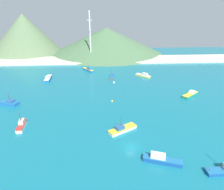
# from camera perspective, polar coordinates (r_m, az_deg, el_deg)

# --- Properties ---
(ground) EXTENTS (260.00, 280.00, 0.50)m
(ground) POSITION_cam_1_polar(r_m,az_deg,el_deg) (83.16, 2.33, -2.33)
(ground) COLOR #146B7F
(fishing_boat_0) EXTENTS (3.36, 11.31, 2.96)m
(fishing_boat_0) POSITION_cam_1_polar(r_m,az_deg,el_deg) (116.96, -18.33, 4.70)
(fishing_boat_0) COLOR #1E5BA8
(fishing_boat_0) RESTS_ON ground
(fishing_boat_1) EXTENTS (7.94, 10.16, 4.56)m
(fishing_boat_1) POSITION_cam_1_polar(r_m,az_deg,el_deg) (130.55, -7.05, 7.44)
(fishing_boat_1) COLOR #1E5BA8
(fishing_boat_1) RESTS_ON ground
(fishing_boat_2) EXTENTS (3.39, 9.61, 5.15)m
(fishing_boat_2) POSITION_cam_1_polar(r_m,az_deg,el_deg) (115.13, -0.07, 5.49)
(fishing_boat_2) COLOR brown
(fishing_boat_2) RESTS_ON ground
(fishing_boat_4) EXTENTS (8.46, 5.80, 5.15)m
(fishing_boat_4) POSITION_cam_1_polar(r_m,az_deg,el_deg) (91.16, -27.94, -2.05)
(fishing_boat_4) COLOR #1E5BA8
(fishing_boat_4) RESTS_ON ground
(fishing_boat_5) EXTENTS (2.66, 7.35, 5.38)m
(fishing_boat_5) POSITION_cam_1_polar(r_m,az_deg,el_deg) (71.72, -25.10, -8.02)
(fishing_boat_5) COLOR silver
(fishing_boat_5) RESTS_ON ground
(fishing_boat_6) EXTENTS (8.77, 9.24, 2.24)m
(fishing_boat_6) POSITION_cam_1_polar(r_m,az_deg,el_deg) (118.88, 9.25, 5.79)
(fishing_boat_6) COLOR gold
(fishing_boat_6) RESTS_ON ground
(fishing_boat_7) EXTENTS (9.92, 7.31, 5.77)m
(fishing_boat_7) POSITION_cam_1_polar(r_m,az_deg,el_deg) (63.52, 2.98, -9.97)
(fishing_boat_7) COLOR silver
(fishing_boat_7) RESTS_ON ground
(fishing_boat_9) EXTENTS (9.94, 4.98, 2.66)m
(fishing_boat_9) POSITION_cam_1_polar(r_m,az_deg,el_deg) (53.31, 14.36, -17.93)
(fishing_boat_9) COLOR #14478C
(fishing_boat_9) RESTS_ON ground
(fishing_boat_10) EXTENTS (9.70, 8.52, 2.23)m
(fishing_boat_10) POSITION_cam_1_polar(r_m,az_deg,el_deg) (96.17, 22.12, 0.19)
(fishing_boat_10) COLOR #198466
(fishing_boat_10) RESTS_ON ground
(buoy_0) EXTENTS (0.90, 0.90, 0.90)m
(buoy_0) POSITION_cam_1_polar(r_m,az_deg,el_deg) (83.72, 0.02, -1.82)
(buoy_0) COLOR gold
(buoy_0) RESTS_ON ground
(buoy_1) EXTENTS (1.10, 1.10, 1.10)m
(buoy_1) POSITION_cam_1_polar(r_m,az_deg,el_deg) (106.36, 0.54, 3.71)
(buoy_1) COLOR silver
(buoy_1) RESTS_ON ground
(beach_strip) EXTENTS (247.00, 25.39, 1.20)m
(beach_strip) POSITION_cam_1_polar(r_m,az_deg,el_deg) (158.89, -0.68, 10.36)
(beach_strip) COLOR beige
(beach_strip) RESTS_ON ground
(hill_west) EXTENTS (66.78, 66.78, 35.29)m
(hill_west) POSITION_cam_1_polar(r_m,az_deg,el_deg) (203.19, -24.28, 16.08)
(hill_west) COLOR #56704C
(hill_west) RESTS_ON ground
(hill_central) EXTENTS (104.31, 104.31, 23.25)m
(hill_central) POSITION_cam_1_polar(r_m,az_deg,el_deg) (189.18, -1.66, 15.77)
(hill_central) COLOR #476B47
(hill_central) RESTS_ON ground
(radio_tower) EXTENTS (3.72, 2.97, 37.16)m
(radio_tower) POSITION_cam_1_polar(r_m,az_deg,el_deg) (155.32, -6.45, 16.80)
(radio_tower) COLOR silver
(radio_tower) RESTS_ON ground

